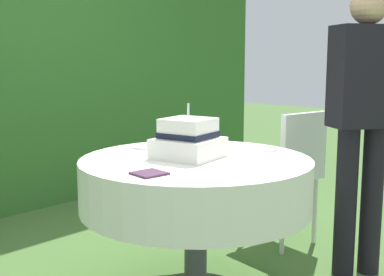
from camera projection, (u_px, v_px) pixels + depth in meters
The scene contains 9 objects.
cake_table at pixel (196, 184), 2.47m from camera, with size 1.14×1.14×0.74m.
wedding_cake at pixel (188, 140), 2.46m from camera, with size 0.33×0.33×0.27m.
serving_plate_near at pixel (269, 149), 2.66m from camera, with size 0.10×0.10×0.01m, color white.
serving_plate_far at pixel (214, 146), 2.77m from camera, with size 0.13×0.13×0.01m, color white.
serving_plate_left at pixel (145, 147), 2.75m from camera, with size 0.15×0.15×0.01m, color white.
serving_plate_right at pixel (198, 143), 2.89m from camera, with size 0.11×0.11×0.01m, color white.
napkin_stack at pixel (149, 173), 2.10m from camera, with size 0.13×0.13×0.01m, color #4C2D47.
garden_chair at pixel (291, 165), 3.23m from camera, with size 0.46×0.46×0.89m.
standing_person at pixel (363, 113), 2.74m from camera, with size 0.41×0.37×1.60m.
Camera 1 is at (-1.79, -1.62, 1.21)m, focal length 46.66 mm.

